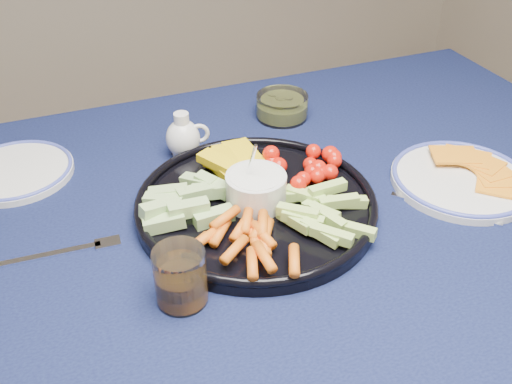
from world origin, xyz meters
name	(u,v)px	position (x,y,z in m)	size (l,w,h in m)	color
dining_table	(218,287)	(0.00, 0.00, 0.66)	(1.67, 1.07, 0.75)	#492D18
crudite_platter	(254,200)	(0.09, 0.06, 0.77)	(0.39, 0.39, 0.13)	black
creamer_pitcher	(184,138)	(0.03, 0.27, 0.78)	(0.08, 0.06, 0.09)	silver
pickle_bowl	(282,107)	(0.26, 0.34, 0.77)	(0.11, 0.11, 0.05)	white
cheese_plate	(462,177)	(0.45, 0.00, 0.76)	(0.24, 0.24, 0.03)	silver
juice_tumbler	(181,280)	(-0.08, -0.09, 0.78)	(0.07, 0.07, 0.08)	white
fork_left	(70,251)	(-0.21, 0.07, 0.75)	(0.18, 0.03, 0.00)	silver
fork_right	(455,211)	(0.39, -0.06, 0.75)	(0.14, 0.14, 0.00)	silver
side_plate_extra	(16,171)	(-0.27, 0.32, 0.75)	(0.20, 0.20, 0.02)	silver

